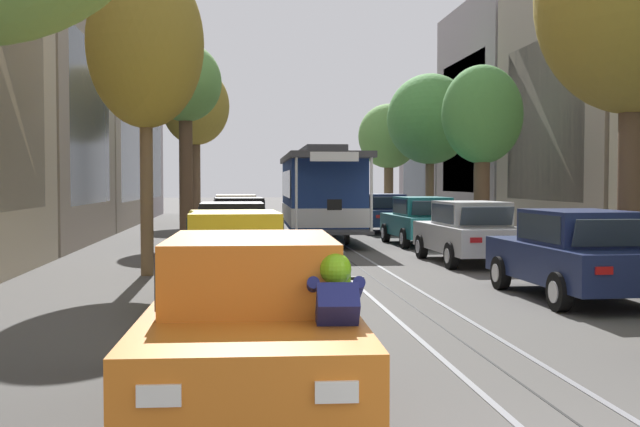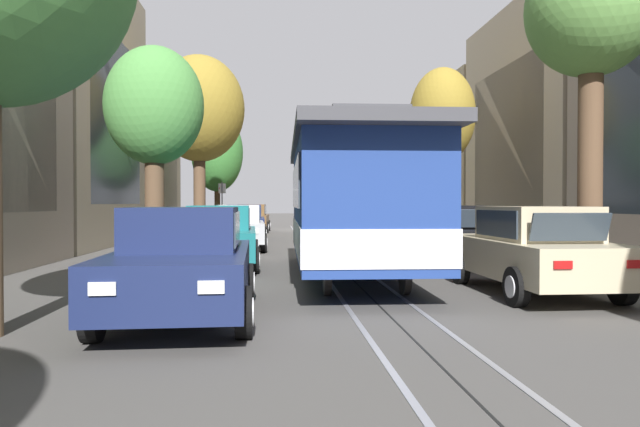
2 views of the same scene
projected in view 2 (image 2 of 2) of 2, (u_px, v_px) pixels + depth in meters
name	position (u px, v px, depth m)	size (l,w,h in m)	color
ground_plane	(334.00, 261.00, 16.42)	(160.00, 160.00, 0.00)	#4C4947
trolley_track_rails	(347.00, 274.00, 13.42)	(1.14, 58.16, 0.01)	gray
parked_car_orange_near_left	(352.00, 218.00, 33.52)	(2.07, 4.39, 1.58)	orange
parked_car_yellow_second_left	(373.00, 221.00, 27.48)	(2.11, 4.41, 1.58)	gold
parked_car_black_mid_left	(402.00, 226.00, 21.71)	(2.02, 4.37, 1.58)	black
parked_car_black_fourth_left	(443.00, 234.00, 15.80)	(2.14, 4.42, 1.58)	black
parked_car_beige_fifth_left	(533.00, 250.00, 10.55)	(2.05, 4.38, 1.58)	#C1B28E
parked_car_brown_near_right	(252.00, 218.00, 33.37)	(2.08, 4.40, 1.58)	brown
parked_car_navy_second_right	(245.00, 222.00, 26.77)	(2.08, 4.39, 1.58)	#19234C
parked_car_silver_mid_right	(238.00, 227.00, 20.56)	(2.11, 4.41, 1.58)	#B7B7BC
parked_car_teal_fourth_right	(220.00, 236.00, 14.78)	(2.11, 4.41, 1.58)	#196B70
parked_car_navy_fifth_right	(184.00, 262.00, 8.29)	(2.09, 4.40, 1.58)	#19234C
street_tree_kerb_left_near	(388.00, 157.00, 34.50)	(3.14, 3.04, 5.74)	#4C3826
street_tree_kerb_left_second	(442.00, 116.00, 22.94)	(2.56, 2.71, 6.98)	brown
street_tree_kerb_left_mid	(591.00, 16.00, 11.87)	(2.59, 2.76, 7.04)	brown
street_tree_kerb_right_near	(217.00, 153.00, 33.11)	(2.92, 3.12, 6.78)	#4C3826
street_tree_kerb_right_second	(199.00, 110.00, 24.93)	(3.86, 3.81, 7.97)	brown
street_tree_kerb_right_mid	(154.00, 110.00, 15.39)	(2.60, 2.24, 5.80)	brown
cable_car_trolley	(353.00, 202.00, 12.48)	(2.71, 9.16, 3.28)	navy
motorcycle_with_rider	(339.00, 218.00, 34.37)	(0.55, 1.96, 1.52)	black
pedestrian_on_left_pavement	(431.00, 216.00, 31.83)	(0.55, 0.29, 1.71)	#4C4233
pedestrian_on_right_pavement	(427.00, 216.00, 33.77)	(0.55, 0.36, 1.58)	slate
street_sign_post	(222.00, 203.00, 28.50)	(0.36, 0.09, 2.67)	slate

